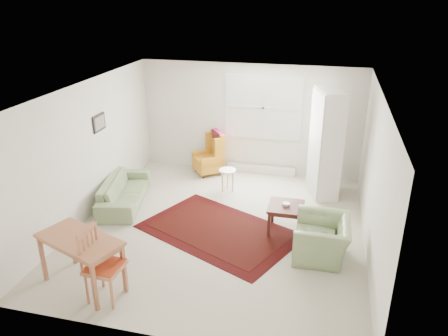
% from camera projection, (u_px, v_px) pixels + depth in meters
% --- Properties ---
extents(room, '(5.04, 5.54, 2.51)m').
position_uv_depth(room, '(224.00, 159.00, 7.57)').
color(room, '#BCB5A0').
rests_on(room, ground).
extents(rug, '(3.13, 2.67, 0.03)m').
position_uv_depth(rug, '(219.00, 231.00, 7.75)').
color(rug, black).
rests_on(rug, ground).
extents(sofa, '(1.08, 1.91, 0.73)m').
position_uv_depth(sofa, '(124.00, 186.00, 8.64)').
color(sofa, '#768C5D').
rests_on(sofa, ground).
extents(armchair, '(0.85, 0.98, 0.76)m').
position_uv_depth(armchair, '(322.00, 235.00, 6.93)').
color(armchair, '#768C5D').
rests_on(armchair, ground).
extents(wingback_chair, '(0.84, 0.83, 1.00)m').
position_uv_depth(wingback_chair, '(208.00, 153.00, 9.98)').
color(wingback_chair, orange).
rests_on(wingback_chair, ground).
extents(coffee_table, '(0.62, 0.62, 0.50)m').
position_uv_depth(coffee_table, '(285.00, 218.00, 7.70)').
color(coffee_table, '#471B15').
rests_on(coffee_table, ground).
extents(stool, '(0.45, 0.45, 0.48)m').
position_uv_depth(stool, '(228.00, 180.00, 9.23)').
color(stool, white).
rests_on(stool, ground).
extents(cabinet, '(0.71, 0.98, 2.20)m').
position_uv_depth(cabinet, '(326.00, 144.00, 8.78)').
color(cabinet, silver).
rests_on(cabinet, ground).
extents(desk, '(1.38, 1.03, 0.79)m').
position_uv_depth(desk, '(82.00, 262.00, 6.22)').
color(desk, '#B06B47').
rests_on(desk, ground).
extents(desk_chair, '(0.49, 0.49, 1.07)m').
position_uv_depth(desk_chair, '(104.00, 265.00, 5.91)').
color(desk_chair, '#B06B47').
rests_on(desk_chair, ground).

